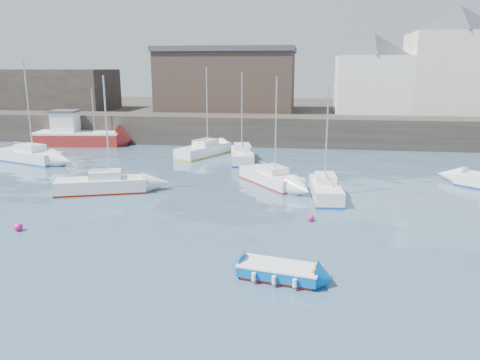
# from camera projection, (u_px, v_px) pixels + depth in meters

# --- Properties ---
(water) EXTENTS (220.00, 220.00, 0.00)m
(water) POSITION_uv_depth(u_px,v_px,m) (192.00, 299.00, 16.59)
(water) COLOR #2D4760
(water) RESTS_ON ground
(quay_wall) EXTENTS (90.00, 5.00, 3.00)m
(quay_wall) POSITION_uv_depth(u_px,v_px,m) (271.00, 130.00, 49.92)
(quay_wall) COLOR #28231E
(quay_wall) RESTS_ON ground
(land_strip) EXTENTS (90.00, 32.00, 2.80)m
(land_strip) POSITION_uv_depth(u_px,v_px,m) (280.00, 115.00, 67.27)
(land_strip) COLOR #28231E
(land_strip) RESTS_ON ground
(bldg_east_a) EXTENTS (13.36, 13.36, 11.80)m
(bldg_east_a) POSITION_uv_depth(u_px,v_px,m) (455.00, 60.00, 52.18)
(bldg_east_a) COLOR beige
(bldg_east_a) RESTS_ON land_strip
(bldg_east_d) EXTENTS (11.14, 11.14, 8.95)m
(bldg_east_d) POSITION_uv_depth(u_px,v_px,m) (372.00, 73.00, 53.28)
(bldg_east_d) COLOR white
(bldg_east_d) RESTS_ON land_strip
(warehouse) EXTENTS (16.40, 10.40, 7.60)m
(warehouse) POSITION_uv_depth(u_px,v_px,m) (228.00, 79.00, 57.25)
(warehouse) COLOR #3D2D26
(warehouse) RESTS_ON land_strip
(bldg_west) EXTENTS (14.00, 8.00, 5.00)m
(bldg_west) POSITION_uv_depth(u_px,v_px,m) (57.00, 89.00, 59.64)
(bldg_west) COLOR #353028
(bldg_west) RESTS_ON land_strip
(blue_dinghy) EXTENTS (3.36, 1.97, 0.60)m
(blue_dinghy) POSITION_uv_depth(u_px,v_px,m) (279.00, 271.00, 18.10)
(blue_dinghy) COLOR maroon
(blue_dinghy) RESTS_ON ground
(fishing_boat) EXTENTS (9.24, 4.35, 5.91)m
(fishing_boat) POSITION_uv_depth(u_px,v_px,m) (76.00, 134.00, 49.41)
(fishing_boat) COLOR maroon
(fishing_boat) RESTS_ON ground
(sailboat_a) EXTENTS (6.08, 3.66, 7.54)m
(sailboat_a) POSITION_uv_depth(u_px,v_px,m) (102.00, 185.00, 30.67)
(sailboat_a) COLOR white
(sailboat_a) RESTS_ON ground
(sailboat_b) EXTENTS (4.98, 5.72, 7.45)m
(sailboat_b) POSITION_uv_depth(u_px,v_px,m) (271.00, 177.00, 32.93)
(sailboat_b) COLOR white
(sailboat_b) RESTS_ON ground
(sailboat_c) EXTENTS (2.11, 5.37, 6.91)m
(sailboat_c) POSITION_uv_depth(u_px,v_px,m) (325.00, 189.00, 29.52)
(sailboat_c) COLOR white
(sailboat_c) RESTS_ON ground
(sailboat_e) EXTENTS (6.99, 4.29, 8.57)m
(sailboat_e) POSITION_uv_depth(u_px,v_px,m) (29.00, 155.00, 40.70)
(sailboat_e) COLOR white
(sailboat_e) RESTS_ON ground
(sailboat_f) EXTENTS (2.83, 6.06, 7.58)m
(sailboat_f) POSITION_uv_depth(u_px,v_px,m) (242.00, 155.00, 41.08)
(sailboat_f) COLOR white
(sailboat_f) RESTS_ON ground
(sailboat_h) EXTENTS (4.54, 6.52, 8.08)m
(sailboat_h) POSITION_uv_depth(u_px,v_px,m) (204.00, 150.00, 43.70)
(sailboat_h) COLOR white
(sailboat_h) RESTS_ON ground
(buoy_near) EXTENTS (0.43, 0.43, 0.43)m
(buoy_near) POSITION_uv_depth(u_px,v_px,m) (19.00, 231.00, 23.57)
(buoy_near) COLOR #EB167D
(buoy_near) RESTS_ON ground
(buoy_mid) EXTENTS (0.38, 0.38, 0.38)m
(buoy_mid) POSITION_uv_depth(u_px,v_px,m) (311.00, 221.00, 25.08)
(buoy_mid) COLOR #EB167D
(buoy_mid) RESTS_ON ground
(buoy_far) EXTENTS (0.40, 0.40, 0.40)m
(buoy_far) POSITION_uv_depth(u_px,v_px,m) (246.00, 175.00, 35.90)
(buoy_far) COLOR #EB167D
(buoy_far) RESTS_ON ground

